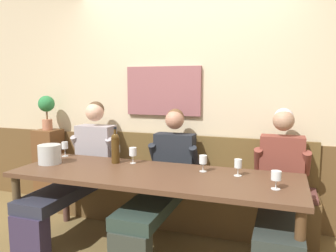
{
  "coord_description": "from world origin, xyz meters",
  "views": [
    {
      "loc": [
        1.03,
        -2.43,
        1.51
      ],
      "look_at": [
        0.02,
        0.44,
        1.11
      ],
      "focal_mm": 35.19,
      "sensor_mm": 36.0,
      "label": 1
    }
  ],
  "objects_px": {
    "wine_glass_center_rear": "(203,160)",
    "ice_bucket": "(50,154)",
    "person_left_seat": "(162,180)",
    "potted_plant": "(47,108)",
    "wine_bottle_clear_water": "(115,147)",
    "person_center_right_seat": "(79,166)",
    "person_center_left_seat": "(281,189)",
    "dining_table": "(153,181)",
    "wine_glass_by_bottle": "(133,152)",
    "wine_glass_mid_left": "(276,176)",
    "wall_bench": "(178,198)",
    "wine_glass_mid_right": "(238,165)",
    "wine_glass_left_end": "(65,146)",
    "wine_glass_center_front": "(117,150)"
  },
  "relations": [
    {
      "from": "person_left_seat",
      "to": "wine_bottle_clear_water",
      "type": "height_order",
      "value": "person_left_seat"
    },
    {
      "from": "person_left_seat",
      "to": "potted_plant",
      "type": "xyz_separation_m",
      "value": [
        -1.67,
        0.44,
        0.62
      ]
    },
    {
      "from": "wall_bench",
      "to": "wine_glass_by_bottle",
      "type": "relative_size",
      "value": 17.97
    },
    {
      "from": "dining_table",
      "to": "potted_plant",
      "type": "bearing_deg",
      "value": 156.62
    },
    {
      "from": "wine_glass_mid_left",
      "to": "wine_glass_left_end",
      "type": "height_order",
      "value": "wine_glass_left_end"
    },
    {
      "from": "wall_bench",
      "to": "wine_glass_mid_left",
      "type": "relative_size",
      "value": 20.41
    },
    {
      "from": "dining_table",
      "to": "wine_glass_mid_left",
      "type": "relative_size",
      "value": 18.22
    },
    {
      "from": "ice_bucket",
      "to": "wine_glass_left_end",
      "type": "xyz_separation_m",
      "value": [
        -0.06,
        0.32,
        0.02
      ]
    },
    {
      "from": "wine_glass_mid_left",
      "to": "wine_bottle_clear_water",
      "type": "bearing_deg",
      "value": 167.74
    },
    {
      "from": "person_left_seat",
      "to": "wine_glass_left_end",
      "type": "relative_size",
      "value": 8.2
    },
    {
      "from": "ice_bucket",
      "to": "wine_glass_mid_right",
      "type": "height_order",
      "value": "ice_bucket"
    },
    {
      "from": "wine_bottle_clear_water",
      "to": "wine_glass_center_rear",
      "type": "relative_size",
      "value": 2.44
    },
    {
      "from": "person_center_right_seat",
      "to": "wine_glass_center_front",
      "type": "relative_size",
      "value": 8.42
    },
    {
      "from": "wall_bench",
      "to": "dining_table",
      "type": "height_order",
      "value": "wall_bench"
    },
    {
      "from": "ice_bucket",
      "to": "potted_plant",
      "type": "bearing_deg",
      "value": 130.04
    },
    {
      "from": "person_center_right_seat",
      "to": "wine_glass_by_bottle",
      "type": "xyz_separation_m",
      "value": [
        0.66,
        -0.08,
        0.21
      ]
    },
    {
      "from": "wine_glass_mid_right",
      "to": "potted_plant",
      "type": "bearing_deg",
      "value": 166.53
    },
    {
      "from": "wine_glass_by_bottle",
      "to": "wine_glass_left_end",
      "type": "relative_size",
      "value": 1.0
    },
    {
      "from": "wine_bottle_clear_water",
      "to": "wine_glass_center_front",
      "type": "relative_size",
      "value": 2.29
    },
    {
      "from": "dining_table",
      "to": "wine_glass_mid_right",
      "type": "height_order",
      "value": "wine_glass_mid_right"
    },
    {
      "from": "wine_glass_by_bottle",
      "to": "wall_bench",
      "type": "bearing_deg",
      "value": 53.83
    },
    {
      "from": "person_center_right_seat",
      "to": "person_center_left_seat",
      "type": "bearing_deg",
      "value": -0.62
    },
    {
      "from": "person_center_left_seat",
      "to": "person_center_right_seat",
      "type": "bearing_deg",
      "value": 179.38
    },
    {
      "from": "wine_glass_by_bottle",
      "to": "potted_plant",
      "type": "height_order",
      "value": "potted_plant"
    },
    {
      "from": "wine_glass_left_end",
      "to": "wine_glass_by_bottle",
      "type": "bearing_deg",
      "value": -3.16
    },
    {
      "from": "dining_table",
      "to": "wine_bottle_clear_water",
      "type": "distance_m",
      "value": 0.58
    },
    {
      "from": "person_left_seat",
      "to": "potted_plant",
      "type": "height_order",
      "value": "potted_plant"
    },
    {
      "from": "ice_bucket",
      "to": "potted_plant",
      "type": "height_order",
      "value": "potted_plant"
    },
    {
      "from": "wine_glass_left_end",
      "to": "person_center_left_seat",
      "type": "bearing_deg",
      "value": 0.24
    },
    {
      "from": "person_center_right_seat",
      "to": "ice_bucket",
      "type": "distance_m",
      "value": 0.41
    },
    {
      "from": "person_center_left_seat",
      "to": "potted_plant",
      "type": "bearing_deg",
      "value": 171.39
    },
    {
      "from": "wine_glass_center_rear",
      "to": "potted_plant",
      "type": "xyz_separation_m",
      "value": [
        -2.09,
        0.54,
        0.37
      ]
    },
    {
      "from": "wine_glass_mid_right",
      "to": "wine_glass_by_bottle",
      "type": "bearing_deg",
      "value": 174.13
    },
    {
      "from": "person_center_left_seat",
      "to": "wine_glass_center_rear",
      "type": "xyz_separation_m",
      "value": [
        -0.65,
        -0.12,
        0.23
      ]
    },
    {
      "from": "wine_glass_center_rear",
      "to": "ice_bucket",
      "type": "bearing_deg",
      "value": -172.07
    },
    {
      "from": "wall_bench",
      "to": "person_left_seat",
      "type": "bearing_deg",
      "value": -93.93
    },
    {
      "from": "wine_glass_mid_right",
      "to": "wine_glass_mid_left",
      "type": "distance_m",
      "value": 0.4
    },
    {
      "from": "wine_glass_mid_left",
      "to": "person_center_right_seat",
      "type": "bearing_deg",
      "value": 167.43
    },
    {
      "from": "wine_glass_by_bottle",
      "to": "dining_table",
      "type": "bearing_deg",
      "value": -39.76
    },
    {
      "from": "wine_glass_by_bottle",
      "to": "potted_plant",
      "type": "relative_size",
      "value": 0.37
    },
    {
      "from": "person_center_left_seat",
      "to": "wine_glass_left_end",
      "type": "height_order",
      "value": "person_center_left_seat"
    },
    {
      "from": "person_center_right_seat",
      "to": "wine_bottle_clear_water",
      "type": "relative_size",
      "value": 3.68
    },
    {
      "from": "dining_table",
      "to": "ice_bucket",
      "type": "xyz_separation_m",
      "value": [
        -1.07,
        -0.01,
        0.16
      ]
    },
    {
      "from": "person_center_left_seat",
      "to": "dining_table",
      "type": "bearing_deg",
      "value": -163.03
    },
    {
      "from": "person_left_seat",
      "to": "ice_bucket",
      "type": "relative_size",
      "value": 5.93
    },
    {
      "from": "wine_glass_center_rear",
      "to": "potted_plant",
      "type": "bearing_deg",
      "value": 165.56
    },
    {
      "from": "wine_glass_mid_right",
      "to": "potted_plant",
      "type": "relative_size",
      "value": 0.34
    },
    {
      "from": "person_center_left_seat",
      "to": "wine_glass_mid_right",
      "type": "relative_size",
      "value": 8.97
    },
    {
      "from": "person_center_right_seat",
      "to": "wine_glass_center_front",
      "type": "bearing_deg",
      "value": -1.9
    },
    {
      "from": "person_left_seat",
      "to": "wine_glass_by_bottle",
      "type": "relative_size",
      "value": 8.21
    }
  ]
}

